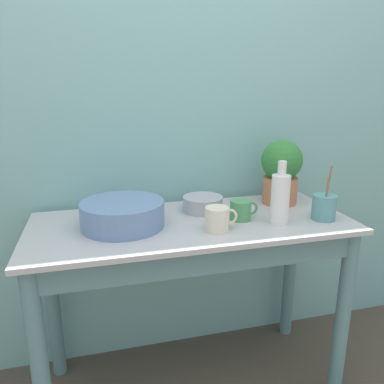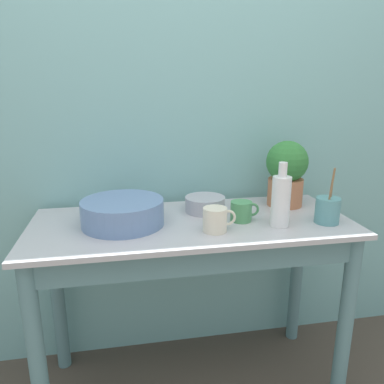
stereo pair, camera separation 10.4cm
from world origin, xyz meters
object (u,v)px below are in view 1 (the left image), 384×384
mug_cream (218,219)px  bowl_wash_large (123,214)px  mug_green (241,210)px  bottle_tall (280,198)px  potted_plant (281,170)px  utensil_cup (324,207)px  bowl_small_steel (203,204)px

mug_cream → bowl_wash_large: bearing=158.5°
bowl_wash_large → mug_cream: bowl_wash_large is taller
mug_cream → mug_green: (0.13, 0.09, -0.01)m
mug_cream → mug_green: size_ratio=1.06×
mug_cream → mug_green: mug_cream is taller
bottle_tall → bowl_wash_large: bearing=168.4°
bowl_wash_large → mug_cream: bearing=-21.5°
potted_plant → mug_green: bearing=-147.3°
bottle_tall → mug_green: (-0.13, 0.08, -0.06)m
bottle_tall → potted_plant: bearing=62.3°
bowl_wash_large → mug_green: (0.47, -0.04, -0.01)m
bowl_wash_large → utensil_cup: 0.80m
potted_plant → bowl_small_steel: 0.39m
potted_plant → bottle_tall: potted_plant is taller
mug_green → bowl_small_steel: (-0.12, 0.14, -0.01)m
utensil_cup → mug_green: bearing=165.7°
bowl_wash_large → mug_green: size_ratio=2.71×
bottle_tall → mug_green: size_ratio=2.12×
potted_plant → bowl_wash_large: (-0.72, -0.12, -0.11)m
bottle_tall → bowl_small_steel: (-0.25, 0.22, -0.07)m
bowl_wash_large → bottle_tall: size_ratio=1.28×
mug_cream → mug_green: 0.16m
mug_cream → utensil_cup: size_ratio=0.55×
mug_cream → utensil_cup: bearing=1.1°
bowl_small_steel → utensil_cup: size_ratio=0.75×
potted_plant → mug_cream: size_ratio=2.34×
bowl_small_steel → bowl_wash_large: bearing=-164.0°
potted_plant → utensil_cup: size_ratio=1.28×
potted_plant → mug_green: size_ratio=2.49×
bowl_wash_large → mug_green: 0.47m
mug_green → bowl_wash_large: bearing=174.9°
bottle_tall → mug_cream: size_ratio=2.00×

